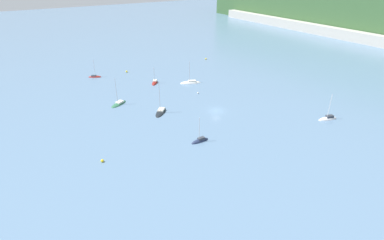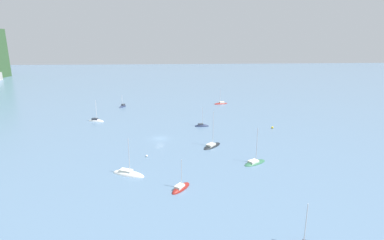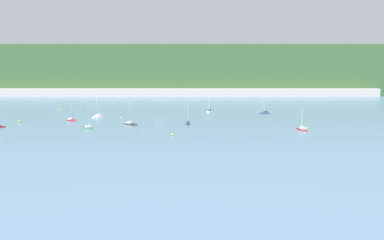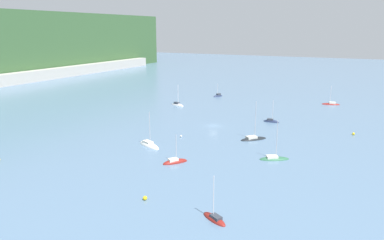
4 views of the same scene
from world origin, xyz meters
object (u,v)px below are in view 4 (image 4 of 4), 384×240
sailboat_7 (331,104)px  sailboat_0 (218,96)px  sailboat_1 (177,105)px  sailboat_3 (149,146)px  mooring_buoy_0 (145,198)px  sailboat_2 (214,219)px  sailboat_8 (175,162)px  mooring_buoy_3 (354,134)px  sailboat_6 (253,139)px  mooring_buoy_2 (181,136)px  sailboat_4 (271,122)px  sailboat_5 (274,159)px

sailboat_7 → sailboat_0: bearing=-10.2°
sailboat_1 → sailboat_3: bearing=-52.3°
sailboat_0 → mooring_buoy_0: bearing=41.1°
sailboat_1 → sailboat_2: bearing=-40.7°
sailboat_1 → sailboat_8: sailboat_1 is taller
sailboat_2 → mooring_buoy_3: (60.06, -15.45, 0.25)m
sailboat_6 → mooring_buoy_2: size_ratio=18.77×
sailboat_3 → sailboat_8: size_ratio=1.36×
sailboat_2 → sailboat_4: (64.37, 8.51, 0.01)m
sailboat_0 → mooring_buoy_2: size_ratio=11.02×
sailboat_8 → sailboat_1: bearing=64.9°
sailboat_6 → mooring_buoy_0: (-42.74, 5.44, 0.25)m
sailboat_0 → sailboat_3: 73.01m
sailboat_2 → mooring_buoy_0: bearing=25.2°
sailboat_7 → mooring_buoy_3: sailboat_7 is taller
sailboat_4 → mooring_buoy_0: sailboat_4 is taller
sailboat_1 → sailboat_4: bearing=3.0°
sailboat_5 → sailboat_6: (12.74, 8.85, 0.01)m
mooring_buoy_2 → mooring_buoy_3: (23.04, -41.15, 0.07)m
mooring_buoy_3 → sailboat_0: bearing=55.6°
sailboat_3 → mooring_buoy_2: bearing=96.2°
sailboat_4 → sailboat_0: bearing=133.5°
sailboat_1 → sailboat_6: (-30.24, -39.36, -0.01)m
sailboat_1 → sailboat_2: 87.64m
sailboat_5 → sailboat_8: bearing=-178.7°
sailboat_1 → sailboat_5: sailboat_5 is taller
sailboat_6 → mooring_buoy_0: size_ratio=14.42×
sailboat_0 → sailboat_4: (-34.32, -32.44, -0.03)m
sailboat_7 → mooring_buoy_2: (-64.99, 30.30, 0.16)m
sailboat_5 → mooring_buoy_3: size_ratio=13.49×
sailboat_2 → sailboat_6: sailboat_6 is taller
sailboat_2 → mooring_buoy_2: 45.06m
sailboat_4 → sailboat_7: bearing=70.9°
mooring_buoy_0 → sailboat_3: bearing=31.7°
mooring_buoy_3 → sailboat_5: bearing=153.8°
sailboat_7 → sailboat_4: bearing=56.4°
sailboat_2 → mooring_buoy_0: 13.23m
sailboat_5 → sailboat_8: 22.08m
sailboat_1 → sailboat_5: size_ratio=0.93×
sailboat_3 → sailboat_7: bearing=90.2°
sailboat_7 → mooring_buoy_3: 43.33m
mooring_buoy_2 → sailboat_8: bearing=-155.5°
sailboat_4 → mooring_buoy_3: size_ratio=10.88×
sailboat_1 → sailboat_7: 58.85m
sailboat_3 → mooring_buoy_0: size_ratio=12.98×
sailboat_7 → mooring_buoy_3: (-41.94, -10.86, 0.23)m
sailboat_2 → mooring_buoy_2: bearing=-26.0°
sailboat_2 → sailboat_8: 25.95m
sailboat_2 → mooring_buoy_0: size_ratio=10.30×
sailboat_5 → mooring_buoy_3: (29.14, -14.36, 0.25)m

